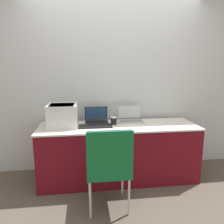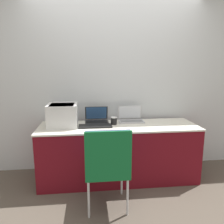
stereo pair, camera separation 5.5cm
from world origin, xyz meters
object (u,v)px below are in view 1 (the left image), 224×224
object	(u,v)px
coffee_cup	(114,121)
chair	(109,162)
printer	(63,114)
laptop_right	(130,118)
laptop_left	(96,119)
external_keyboard	(95,126)

from	to	relation	value
coffee_cup	chair	xyz separation A→B (m)	(-0.16, -0.80, -0.24)
printer	laptop_right	xyz separation A→B (m)	(0.95, 0.16, -0.11)
chair	printer	bearing A→B (deg)	123.72
laptop_right	printer	bearing A→B (deg)	-170.57
laptop_left	coffee_cup	distance (m)	0.27
external_keyboard	chair	bearing A→B (deg)	-81.87
external_keyboard	printer	bearing A→B (deg)	168.08
laptop_left	chair	size ratio (longest dim) A/B	0.35
coffee_cup	laptop_left	bearing A→B (deg)	147.31
coffee_cup	printer	bearing A→B (deg)	-178.88
printer	coffee_cup	xyz separation A→B (m)	(0.68, 0.01, -0.11)
laptop_left	laptop_right	distance (m)	0.49
external_keyboard	coffee_cup	bearing A→B (deg)	21.68
chair	coffee_cup	bearing A→B (deg)	78.68
printer	chair	bearing A→B (deg)	-56.28
printer	coffee_cup	distance (m)	0.69
external_keyboard	coffee_cup	size ratio (longest dim) A/B	4.27
printer	laptop_left	world-z (taller)	printer
laptop_right	chair	world-z (taller)	laptop_right
coffee_cup	external_keyboard	bearing A→B (deg)	-158.32
laptop_left	coffee_cup	world-z (taller)	laptop_left
chair	external_keyboard	bearing A→B (deg)	98.13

